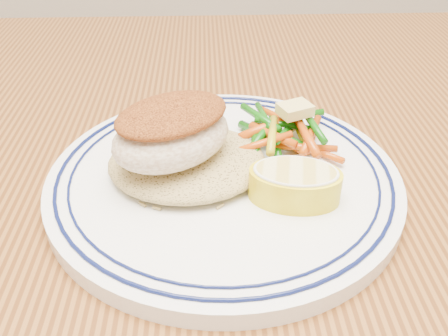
% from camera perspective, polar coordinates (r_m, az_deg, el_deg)
% --- Properties ---
extents(dining_table, '(1.50, 0.90, 0.75)m').
position_cam_1_polar(dining_table, '(0.50, 0.60, -10.24)').
color(dining_table, '#542C10').
rests_on(dining_table, ground).
extents(plate, '(0.29, 0.29, 0.02)m').
position_cam_1_polar(plate, '(0.42, -0.00, -1.19)').
color(plate, white).
rests_on(plate, dining_table).
extents(rice_pilaf, '(0.13, 0.12, 0.02)m').
position_cam_1_polar(rice_pilaf, '(0.41, -4.25, 1.14)').
color(rice_pilaf, '#A18A50').
rests_on(rice_pilaf, plate).
extents(fish_fillet, '(0.12, 0.11, 0.05)m').
position_cam_1_polar(fish_fillet, '(0.39, -5.99, 4.19)').
color(fish_fillet, beige).
rests_on(fish_fillet, rice_pilaf).
extents(vegetable_pile, '(0.10, 0.09, 0.03)m').
position_cam_1_polar(vegetable_pile, '(0.45, 6.75, 3.98)').
color(vegetable_pile, '#B54109').
rests_on(vegetable_pile, plate).
extents(butter_pat, '(0.03, 0.03, 0.01)m').
position_cam_1_polar(butter_pat, '(0.45, 8.11, 6.63)').
color(butter_pat, '#E2CA6E').
rests_on(butter_pat, vegetable_pile).
extents(lemon_wedge, '(0.08, 0.07, 0.03)m').
position_cam_1_polar(lemon_wedge, '(0.38, 8.11, -1.70)').
color(lemon_wedge, yellow).
rests_on(lemon_wedge, plate).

